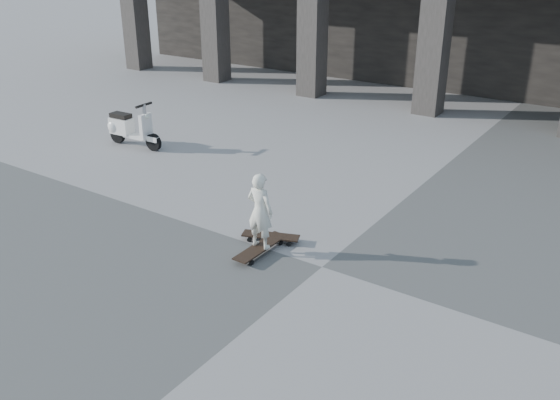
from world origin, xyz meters
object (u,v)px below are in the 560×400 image
Objects in this scene: skateboard_spare at (271,236)px; scooter at (126,127)px; child at (260,211)px; longboard at (261,247)px.

skateboard_spare is 0.61× the size of scooter.
child is at bearing -98.33° from skateboard_spare.
child is at bearing 97.54° from longboard.
skateboard_spare is 0.70m from child.
scooter is at bearing -23.92° from child.
skateboard_spare is (-0.08, 0.37, -0.00)m from longboard.
skateboard_spare is at bearing 13.15° from longboard.
scooter is at bearing 138.14° from skateboard_spare.
longboard reaches higher than skateboard_spare.
child reaches higher than scooter.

